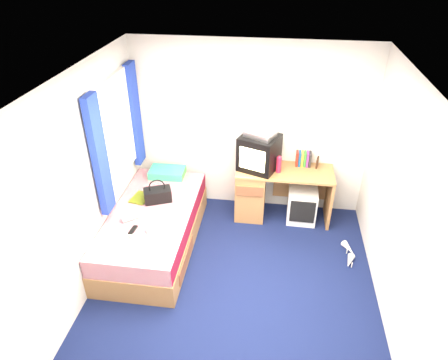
# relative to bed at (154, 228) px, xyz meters

# --- Properties ---
(ground) EXTENTS (3.40, 3.40, 0.00)m
(ground) POSITION_rel_bed_xyz_m (1.10, -0.56, -0.27)
(ground) COLOR #0C1438
(ground) RESTS_ON ground
(room_shell) EXTENTS (3.40, 3.40, 3.40)m
(room_shell) POSITION_rel_bed_xyz_m (1.10, -0.56, 1.18)
(room_shell) COLOR white
(room_shell) RESTS_ON ground
(bed) EXTENTS (1.01, 2.00, 0.54)m
(bed) POSITION_rel_bed_xyz_m (0.00, 0.00, 0.00)
(bed) COLOR #AA7846
(bed) RESTS_ON ground
(pillow) EXTENTS (0.49, 0.32, 0.11)m
(pillow) POSITION_rel_bed_xyz_m (-0.03, 0.84, 0.33)
(pillow) COLOR #1C9FB6
(pillow) RESTS_ON bed
(desk) EXTENTS (1.30, 0.55, 0.75)m
(desk) POSITION_rel_bed_xyz_m (1.34, 0.87, 0.14)
(desk) COLOR #AA7846
(desk) RESTS_ON ground
(storage_cube) EXTENTS (0.40, 0.40, 0.49)m
(storage_cube) POSITION_rel_bed_xyz_m (1.88, 0.82, -0.02)
(storage_cube) COLOR silver
(storage_cube) RESTS_ON ground
(crt_tv) EXTENTS (0.60, 0.58, 0.47)m
(crt_tv) POSITION_rel_bed_xyz_m (1.25, 0.87, 0.72)
(crt_tv) COLOR black
(crt_tv) RESTS_ON desk
(vcr) EXTENTS (0.45, 0.40, 0.07)m
(vcr) POSITION_rel_bed_xyz_m (1.25, 0.88, 0.99)
(vcr) COLOR #ADAEB0
(vcr) RESTS_ON crt_tv
(book_row) EXTENTS (0.20, 0.13, 0.20)m
(book_row) POSITION_rel_bed_xyz_m (1.85, 1.04, 0.58)
(book_row) COLOR maroon
(book_row) RESTS_ON desk
(picture_frame) EXTENTS (0.05, 0.12, 0.14)m
(picture_frame) POSITION_rel_bed_xyz_m (2.04, 1.02, 0.55)
(picture_frame) COLOR black
(picture_frame) RESTS_ON desk
(pink_water_bottle) EXTENTS (0.09, 0.09, 0.21)m
(pink_water_bottle) POSITION_rel_bed_xyz_m (1.52, 0.81, 0.59)
(pink_water_bottle) COLOR #ED2141
(pink_water_bottle) RESTS_ON desk
(aerosol_can) EXTENTS (0.05, 0.05, 0.16)m
(aerosol_can) POSITION_rel_bed_xyz_m (1.48, 0.95, 0.56)
(aerosol_can) COLOR silver
(aerosol_can) RESTS_ON desk
(handbag) EXTENTS (0.39, 0.31, 0.31)m
(handbag) POSITION_rel_bed_xyz_m (0.01, 0.22, 0.36)
(handbag) COLOR black
(handbag) RESTS_ON bed
(towel) EXTENTS (0.29, 0.24, 0.09)m
(towel) POSITION_rel_bed_xyz_m (0.22, -0.36, 0.32)
(towel) COLOR silver
(towel) RESTS_ON bed
(magazine) EXTENTS (0.26, 0.31, 0.01)m
(magazine) POSITION_rel_bed_xyz_m (-0.23, 0.24, 0.28)
(magazine) COLOR #ABCB16
(magazine) RESTS_ON bed
(water_bottle) EXTENTS (0.20, 0.18, 0.07)m
(water_bottle) POSITION_rel_bed_xyz_m (-0.20, -0.22, 0.31)
(water_bottle) COLOR silver
(water_bottle) RESTS_ON bed
(colour_swatch_fan) EXTENTS (0.21, 0.18, 0.01)m
(colour_swatch_fan) POSITION_rel_bed_xyz_m (-0.03, -0.55, 0.28)
(colour_swatch_fan) COLOR #F89D37
(colour_swatch_fan) RESTS_ON bed
(remote_control) EXTENTS (0.07, 0.16, 0.02)m
(remote_control) POSITION_rel_bed_xyz_m (-0.10, -0.41, 0.28)
(remote_control) COLOR black
(remote_control) RESTS_ON bed
(window_assembly) EXTENTS (0.11, 1.42, 1.40)m
(window_assembly) POSITION_rel_bed_xyz_m (-0.45, 0.34, 1.15)
(window_assembly) COLOR silver
(window_assembly) RESTS_ON room_shell
(white_heels) EXTENTS (0.18, 0.48, 0.09)m
(white_heels) POSITION_rel_bed_xyz_m (2.47, 0.09, -0.23)
(white_heels) COLOR silver
(white_heels) RESTS_ON ground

